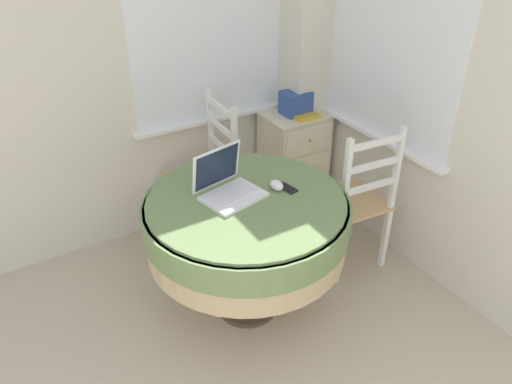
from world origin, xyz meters
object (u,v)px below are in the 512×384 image
(laptop, at_px, (227,186))
(computer_mouse, at_px, (277,185))
(corner_cabinet, at_px, (293,159))
(book_on_cabinet, at_px, (301,113))
(storage_box, at_px, (296,103))
(round_dining_table, at_px, (246,222))
(cell_phone, at_px, (287,188))
(dining_chair_near_right_window, at_px, (353,202))
(dining_chair_near_back_window, at_px, (205,176))

(laptop, xyz_separation_m, computer_mouse, (0.26, -0.09, -0.03))
(laptop, bearing_deg, corner_cabinet, 38.31)
(corner_cabinet, relative_size, book_on_cabinet, 2.99)
(corner_cabinet, bearing_deg, storage_box, 88.52)
(round_dining_table, relative_size, book_on_cabinet, 4.43)
(cell_phone, height_order, book_on_cabinet, cell_phone)
(cell_phone, distance_m, book_on_cabinet, 1.08)
(round_dining_table, bearing_deg, corner_cabinet, 43.36)
(laptop, xyz_separation_m, dining_chair_near_right_window, (0.86, -0.06, -0.35))
(cell_phone, xyz_separation_m, book_on_cabinet, (0.69, 0.84, -0.01))
(dining_chair_near_back_window, bearing_deg, cell_phone, -82.22)
(laptop, distance_m, cell_phone, 0.33)
(cell_phone, relative_size, dining_chair_near_right_window, 0.13)
(computer_mouse, bearing_deg, laptop, 161.23)
(storage_box, height_order, book_on_cabinet, storage_box)
(computer_mouse, distance_m, cell_phone, 0.06)
(computer_mouse, bearing_deg, round_dining_table, -178.61)
(cell_phone, xyz_separation_m, corner_cabinet, (0.67, 0.88, -0.40))
(storage_box, relative_size, book_on_cabinet, 0.80)
(corner_cabinet, bearing_deg, dining_chair_near_right_window, -97.63)
(laptop, distance_m, dining_chair_near_right_window, 0.93)
(round_dining_table, xyz_separation_m, corner_cabinet, (0.91, 0.86, -0.25))
(dining_chair_near_back_window, height_order, corner_cabinet, dining_chair_near_back_window)
(round_dining_table, distance_m, corner_cabinet, 1.28)
(laptop, height_order, computer_mouse, laptop)
(round_dining_table, relative_size, laptop, 3.09)
(computer_mouse, xyz_separation_m, dining_chair_near_back_window, (-0.06, 0.80, -0.32))
(cell_phone, bearing_deg, corner_cabinet, 52.93)
(dining_chair_near_right_window, xyz_separation_m, book_on_cabinet, (0.13, 0.78, 0.29))
(cell_phone, height_order, dining_chair_near_back_window, dining_chair_near_back_window)
(laptop, distance_m, book_on_cabinet, 1.23)
(corner_cabinet, bearing_deg, cell_phone, -127.07)
(dining_chair_near_back_window, height_order, storage_box, dining_chair_near_back_window)
(round_dining_table, relative_size, storage_box, 5.52)
(laptop, bearing_deg, cell_phone, -20.27)
(corner_cabinet, relative_size, storage_box, 3.73)
(computer_mouse, relative_size, book_on_cabinet, 0.38)
(dining_chair_near_right_window, bearing_deg, book_on_cabinet, 80.38)
(cell_phone, relative_size, dining_chair_near_back_window, 0.13)
(round_dining_table, bearing_deg, cell_phone, -5.07)
(round_dining_table, bearing_deg, dining_chair_near_right_window, 2.39)
(round_dining_table, xyz_separation_m, computer_mouse, (0.19, 0.00, 0.17))
(book_on_cabinet, bearing_deg, dining_chair_near_back_window, -178.93)
(dining_chair_near_right_window, bearing_deg, dining_chair_near_back_window, 130.95)
(cell_phone, xyz_separation_m, dining_chair_near_right_window, (0.55, 0.05, -0.30))
(computer_mouse, bearing_deg, storage_box, 50.11)
(dining_chair_near_right_window, distance_m, corner_cabinet, 0.84)
(dining_chair_near_back_window, relative_size, corner_cabinet, 1.35)
(round_dining_table, distance_m, storage_box, 1.27)
(round_dining_table, distance_m, book_on_cabinet, 1.25)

